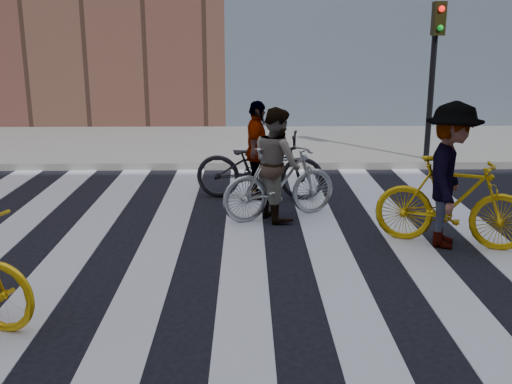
{
  "coord_description": "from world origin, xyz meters",
  "views": [
    {
      "loc": [
        0.59,
        -6.99,
        2.71
      ],
      "look_at": [
        0.71,
        0.3,
        0.78
      ],
      "focal_mm": 42.0,
      "sensor_mm": 36.0,
      "label": 1
    }
  ],
  "objects_px": {
    "bike_silver_mid": "(280,182)",
    "rider_rear": "(257,151)",
    "bike_yellow_right": "(452,202)",
    "rider_mid": "(277,164)",
    "rider_right": "(450,175)",
    "bike_dark_rear": "(260,166)",
    "traffic_signal": "(435,56)"
  },
  "relations": [
    {
      "from": "bike_yellow_right",
      "to": "rider_mid",
      "type": "xyz_separation_m",
      "value": [
        -2.22,
        1.24,
        0.25
      ]
    },
    {
      "from": "bike_silver_mid",
      "to": "rider_mid",
      "type": "relative_size",
      "value": 1.1
    },
    {
      "from": "bike_silver_mid",
      "to": "rider_right",
      "type": "distance_m",
      "value": 2.49
    },
    {
      "from": "rider_mid",
      "to": "bike_yellow_right",
      "type": "bearing_deg",
      "value": -142.64
    },
    {
      "from": "bike_silver_mid",
      "to": "rider_right",
      "type": "xyz_separation_m",
      "value": [
        2.12,
        -1.24,
        0.39
      ]
    },
    {
      "from": "traffic_signal",
      "to": "bike_yellow_right",
      "type": "bearing_deg",
      "value": -103.17
    },
    {
      "from": "traffic_signal",
      "to": "rider_right",
      "type": "relative_size",
      "value": 1.75
    },
    {
      "from": "bike_dark_rear",
      "to": "rider_mid",
      "type": "bearing_deg",
      "value": -160.94
    },
    {
      "from": "rider_right",
      "to": "bike_yellow_right",
      "type": "bearing_deg",
      "value": -68.62
    },
    {
      "from": "rider_mid",
      "to": "rider_rear",
      "type": "relative_size",
      "value": 1.02
    },
    {
      "from": "rider_right",
      "to": "rider_rear",
      "type": "distance_m",
      "value": 3.41
    },
    {
      "from": "bike_silver_mid",
      "to": "rider_rear",
      "type": "relative_size",
      "value": 1.12
    },
    {
      "from": "rider_mid",
      "to": "rider_rear",
      "type": "bearing_deg",
      "value": -9.64
    },
    {
      "from": "bike_yellow_right",
      "to": "rider_mid",
      "type": "distance_m",
      "value": 2.56
    },
    {
      "from": "bike_yellow_right",
      "to": "rider_rear",
      "type": "relative_size",
      "value": 1.19
    },
    {
      "from": "rider_right",
      "to": "rider_rear",
      "type": "relative_size",
      "value": 1.15
    },
    {
      "from": "rider_mid",
      "to": "rider_right",
      "type": "xyz_separation_m",
      "value": [
        2.17,
        -1.24,
        0.11
      ]
    },
    {
      "from": "bike_yellow_right",
      "to": "bike_dark_rear",
      "type": "xyz_separation_m",
      "value": [
        -2.45,
        2.37,
        -0.02
      ]
    },
    {
      "from": "bike_silver_mid",
      "to": "traffic_signal",
      "type": "bearing_deg",
      "value": -65.87
    },
    {
      "from": "rider_right",
      "to": "traffic_signal",
      "type": "bearing_deg",
      "value": 7.65
    },
    {
      "from": "rider_rear",
      "to": "bike_yellow_right",
      "type": "bearing_deg",
      "value": -125.82
    },
    {
      "from": "traffic_signal",
      "to": "bike_silver_mid",
      "type": "relative_size",
      "value": 1.8
    },
    {
      "from": "bike_dark_rear",
      "to": "bike_yellow_right",
      "type": "bearing_deg",
      "value": -126.4
    },
    {
      "from": "bike_yellow_right",
      "to": "rider_mid",
      "type": "bearing_deg",
      "value": 82.23
    },
    {
      "from": "bike_dark_rear",
      "to": "rider_mid",
      "type": "xyz_separation_m",
      "value": [
        0.23,
        -1.13,
        0.27
      ]
    },
    {
      "from": "traffic_signal",
      "to": "rider_rear",
      "type": "distance_m",
      "value": 4.65
    },
    {
      "from": "bike_yellow_right",
      "to": "rider_right",
      "type": "xyz_separation_m",
      "value": [
        -0.05,
        0.0,
        0.36
      ]
    },
    {
      "from": "traffic_signal",
      "to": "bike_dark_rear",
      "type": "distance_m",
      "value": 4.7
    },
    {
      "from": "bike_silver_mid",
      "to": "rider_mid",
      "type": "xyz_separation_m",
      "value": [
        -0.05,
        0.0,
        0.29
      ]
    },
    {
      "from": "bike_silver_mid",
      "to": "rider_rear",
      "type": "distance_m",
      "value": 1.21
    },
    {
      "from": "bike_dark_rear",
      "to": "bike_silver_mid",
      "type": "bearing_deg",
      "value": -158.53
    },
    {
      "from": "rider_rear",
      "to": "bike_dark_rear",
      "type": "bearing_deg",
      "value": -82.37
    }
  ]
}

